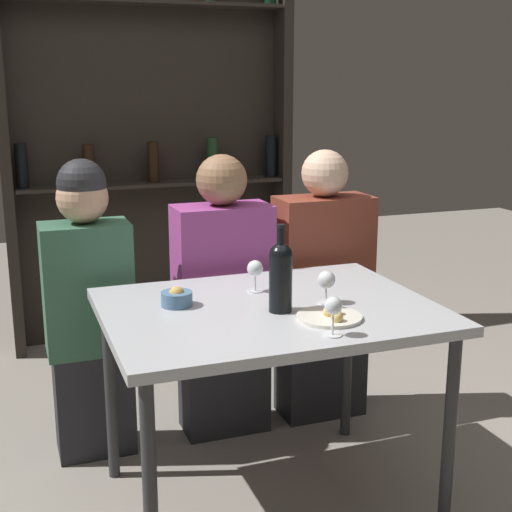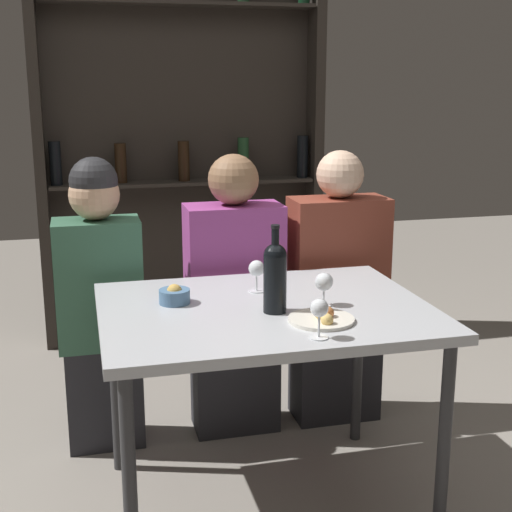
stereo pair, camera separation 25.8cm
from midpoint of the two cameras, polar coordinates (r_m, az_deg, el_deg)
ground_plane at (r=2.83m, az=3.44°, el=-19.11°), size 10.00×10.00×0.00m
dining_table at (r=2.52m, az=3.67°, el=-5.60°), size 1.15×0.88×0.77m
wine_rack_wall at (r=4.30m, az=-4.22°, el=8.27°), size 1.69×0.21×2.23m
wine_bottle at (r=2.40m, az=4.61°, el=-1.52°), size 0.08×0.08×0.30m
wine_glass_0 at (r=2.65m, az=2.83°, el=-1.15°), size 0.06×0.06×0.12m
wine_glass_1 at (r=2.19m, az=8.47°, el=-4.37°), size 0.06×0.06×0.13m
wine_glass_2 at (r=2.51m, az=8.41°, el=-2.19°), size 0.06×0.06×0.12m
food_plate_0 at (r=2.36m, az=8.48°, el=-4.99°), size 0.22×0.22×0.05m
snack_bowl at (r=2.52m, az=-3.64°, el=-3.21°), size 0.11×0.11×0.07m
seated_person_left at (r=3.03m, az=-9.99°, el=-4.07°), size 0.35×0.22×1.24m
seated_person_center at (r=3.13m, az=0.61°, el=-3.85°), size 0.41×0.22×1.24m
seated_person_right at (r=3.28m, az=8.72°, el=-3.22°), size 0.43×0.22×1.25m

